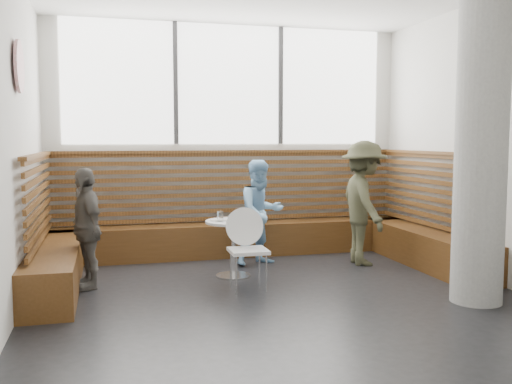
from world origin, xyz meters
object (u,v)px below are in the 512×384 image
object	(u,v)px
concrete_column	(481,141)
cafe_table	(233,236)
child_back	(261,212)
child_left	(86,228)
cafe_chair	(247,242)
adult_man	(364,203)

from	to	relation	value
concrete_column	cafe_table	world-z (taller)	concrete_column
cafe_table	concrete_column	bearing A→B (deg)	-37.55
child_back	child_left	world-z (taller)	child_back
cafe_chair	child_back	bearing A→B (deg)	68.13
concrete_column	cafe_table	distance (m)	2.90
cafe_chair	child_back	size ratio (longest dim) A/B	0.65
cafe_table	child_left	world-z (taller)	child_left
concrete_column	child_back	xyz separation A→B (m)	(-1.63, 2.18, -0.92)
cafe_chair	cafe_table	bearing A→B (deg)	93.29
cafe_chair	concrete_column	bearing A→B (deg)	-26.40
adult_man	child_left	bearing A→B (deg)	101.12
cafe_table	child_back	distance (m)	0.76
adult_man	concrete_column	bearing A→B (deg)	-163.82
concrete_column	cafe_chair	bearing A→B (deg)	152.95
cafe_table	child_left	size ratio (longest dim) A/B	0.51
concrete_column	adult_man	bearing A→B (deg)	100.44
cafe_chair	child_left	bearing A→B (deg)	164.73
cafe_chair	child_left	size ratio (longest dim) A/B	0.67
concrete_column	cafe_chair	distance (m)	2.59
concrete_column	child_back	size ratio (longest dim) A/B	2.36
child_back	child_left	bearing A→B (deg)	178.43
cafe_chair	adult_man	bearing A→B (deg)	25.23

